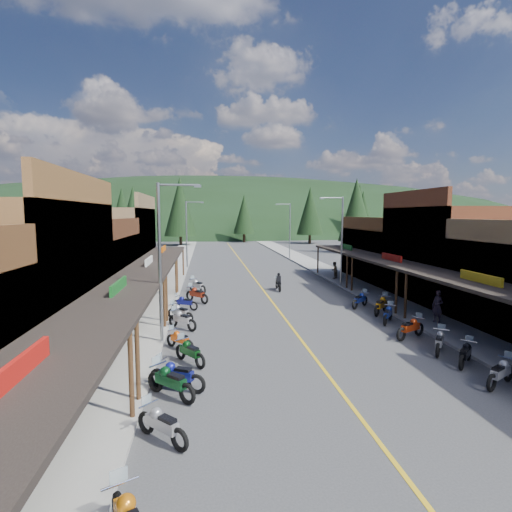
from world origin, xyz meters
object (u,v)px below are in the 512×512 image
object	(u,v)px
pine_10	(133,213)
bike_east_7	(381,304)
bike_east_2	(501,371)
pine_8	(96,217)
streetlight_0	(163,255)
shop_west_3	(106,247)
bike_west_10	(197,285)
shop_west_2	(72,274)
pine_5	(359,208)
pine_11	(356,210)
pine_3	(244,214)
bike_west_2	(171,380)
pine_9	(363,215)
bike_east_3	(466,353)
bike_west_5	(180,339)
pedestrian_east_b	(334,270)
pine_0	(34,214)
rider_on_bike	(278,283)
bike_west_4	(190,351)
bike_west_3	(177,374)
pine_6	(420,214)
pedestrian_east_a	(438,306)
bike_east_8	(360,299)
bike_west_9	(197,294)
pine_7	(93,211)
bike_west_8	(185,302)
bike_west_7	(180,312)
streetlight_2	(340,237)
pine_4	(310,211)
bike_east_6	(388,313)
bike_west_6	(182,319)
shop_east_2	(456,254)
pine_2	(180,207)
bike_east_4	(440,341)
pine_1	(122,211)
bike_east_5	(411,327)
shop_east_3	(395,254)

from	to	relation	value
pine_10	bike_east_7	size ratio (longest dim) A/B	5.00
pine_10	bike_east_2	xyz separation A→B (m)	(24.12, -62.75, -6.19)
pine_8	streetlight_0	bearing A→B (deg)	-71.89
shop_west_3	bike_west_10	bearing A→B (deg)	-28.05
shop_west_2	bike_east_2	xyz separation A→B (m)	(19.87, -14.45, -1.94)
pine_5	pine_11	bearing A→B (deg)	-112.38
pine_3	bike_west_2	size ratio (longest dim) A/B	4.73
pine_9	bike_east_3	distance (m)	58.68
bike_west_5	pedestrian_east_b	world-z (taller)	pedestrian_east_b
pine_0	rider_on_bike	xyz separation A→B (m)	(41.24, -54.91, -5.86)
bike_west_4	rider_on_bike	world-z (taller)	rider_on_bike
pine_5	bike_west_3	size ratio (longest dim) A/B	6.22
pine_6	bike_west_5	distance (m)	88.31
pedestrian_east_a	bike_east_8	bearing A→B (deg)	-169.11
pine_6	bike_west_9	distance (m)	79.90
pine_7	bike_west_8	bearing A→B (deg)	-71.09
bike_west_3	pedestrian_east_b	bearing A→B (deg)	-3.96
pine_11	bike_west_7	xyz separation A→B (m)	(-26.43, -39.89, -6.58)
bike_west_7	bike_west_9	world-z (taller)	bike_west_9
pine_0	streetlight_2	bearing A→B (deg)	-48.99
bike_west_9	pine_4	bearing A→B (deg)	26.30
bike_west_3	bike_east_8	xyz separation A→B (m)	(11.72, 11.78, -0.04)
bike_east_6	pedestrian_east_b	world-z (taller)	pedestrian_east_b
bike_west_6	bike_west_9	size ratio (longest dim) A/B	0.92
shop_west_2	bike_west_10	size ratio (longest dim) A/B	4.74
pine_5	pine_4	bearing A→B (deg)	-143.13
shop_east_2	pedestrian_east_b	distance (m)	12.00
bike_east_6	pedestrian_east_a	size ratio (longest dim) A/B	1.08
pine_7	pine_8	size ratio (longest dim) A/B	1.25
pine_3	pine_2	bearing A→B (deg)	-150.26
bike_west_2	bike_east_3	size ratio (longest dim) A/B	1.18
bike_west_9	bike_east_4	distance (m)	16.81
pine_9	bike_east_8	bearing A→B (deg)	-112.15
shop_east_2	streetlight_0	xyz separation A→B (m)	(-20.74, -7.70, 0.94)
shop_west_3	pine_9	distance (m)	50.71
pine_5	shop_west_2	bearing A→B (deg)	-124.19
pine_8	bike_east_2	bearing A→B (deg)	-61.94
bike_west_5	pine_1	bearing A→B (deg)	59.72
pine_2	rider_on_bike	distance (m)	52.65
pine_1	pine_6	world-z (taller)	pine_1
pine_0	bike_west_9	distance (m)	68.38
shop_east_2	pine_10	distance (m)	57.91
pine_3	bike_east_7	distance (m)	68.04
bike_west_8	bike_east_5	distance (m)	14.38
streetlight_0	bike_east_2	world-z (taller)	streetlight_0
streetlight_2	pine_11	size ratio (longest dim) A/B	0.65
bike_west_2	bike_east_7	bearing A→B (deg)	-6.56
bike_west_4	bike_west_10	world-z (taller)	bike_west_10
shop_east_3	pedestrian_east_b	bearing A→B (deg)	175.94
pine_0	pine_3	size ratio (longest dim) A/B	1.00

